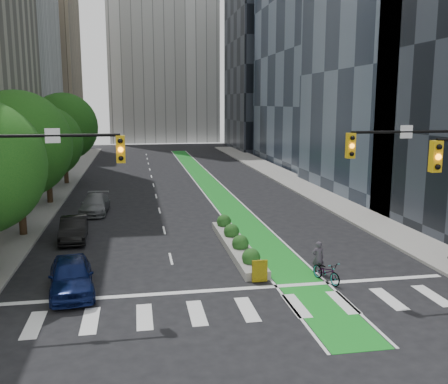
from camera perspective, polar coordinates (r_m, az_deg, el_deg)
name	(u,v)px	position (r m, az deg, el deg)	size (l,w,h in m)	color
ground	(242,300)	(21.07, 2.06, -12.19)	(160.00, 160.00, 0.00)	black
sidewalk_left	(46,197)	(45.40, -19.63, -0.51)	(3.60, 90.00, 0.15)	gray
sidewalk_right	(309,189)	(47.51, 9.67, 0.39)	(3.60, 90.00, 0.15)	gray
bike_lane_paint	(209,184)	(50.20, -1.78, 0.97)	(2.20, 70.00, 0.01)	#188422
building_tan_far	(31,71)	(86.65, -21.16, 12.79)	(14.00, 16.00, 26.00)	tan
building_glass_far	(329,0)	(70.02, 11.92, 20.64)	(14.00, 24.00, 42.00)	#19212D
building_dark_end	(273,68)	(90.53, 5.57, 13.90)	(14.00, 18.00, 28.00)	black
tree_mid	(17,145)	(31.89, -22.57, 4.99)	(6.40, 6.40, 8.78)	black
tree_midfar	(47,142)	(41.73, -19.61, 5.36)	(5.60, 5.60, 7.76)	black
tree_far	(64,127)	(51.56, -17.86, 7.09)	(6.60, 6.60, 9.00)	black
signal_left	(13,190)	(20.29, -22.92, 0.19)	(6.14, 0.51, 7.20)	black
signal_right	(435,178)	(23.56, 22.99, 1.53)	(5.82, 0.51, 7.20)	black
median_planter	(236,243)	(27.69, 1.43, -5.85)	(1.20, 10.26, 1.10)	gray
bicycle	(326,272)	(23.29, 11.63, -8.90)	(0.65, 1.86, 0.98)	gray
cyclist	(318,258)	(24.15, 10.70, -7.39)	(0.58, 0.38, 1.60)	#3F3944
parked_car_left_near	(71,276)	(22.44, -17.07, -9.15)	(1.80, 4.47, 1.52)	#0B1644
parked_car_left_mid	(74,229)	(30.69, -16.80, -4.08)	(1.47, 4.21, 1.39)	black
parked_car_left_far	(95,204)	(37.77, -14.53, -1.38)	(1.88, 4.62, 1.34)	slate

